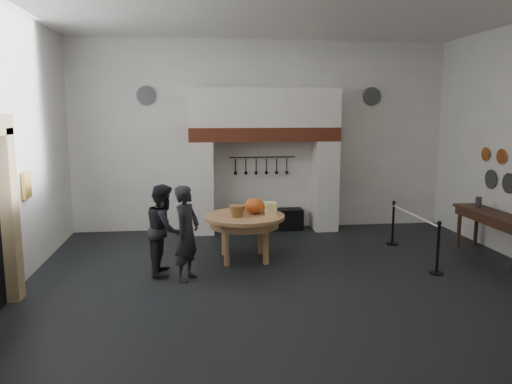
{
  "coord_description": "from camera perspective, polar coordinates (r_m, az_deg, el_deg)",
  "views": [
    {
      "loc": [
        -1.62,
        -7.95,
        2.83
      ],
      "look_at": [
        -0.5,
        1.16,
        1.35
      ],
      "focal_mm": 35.0,
      "sensor_mm": 36.0,
      "label": 1
    }
  ],
  "objects": [
    {
      "name": "floor",
      "position": [
        8.59,
        4.3,
        -10.1
      ],
      "size": [
        9.0,
        8.0,
        0.02
      ],
      "primitive_type": "cube",
      "color": "black",
      "rests_on": "ground"
    },
    {
      "name": "ceiling",
      "position": [
        8.28,
        4.7,
        20.77
      ],
      "size": [
        9.0,
        8.0,
        0.02
      ],
      "primitive_type": "cube",
      "color": "silver",
      "rests_on": "wall_back"
    },
    {
      "name": "wall_back",
      "position": [
        12.07,
        0.68,
        6.41
      ],
      "size": [
        9.0,
        0.02,
        4.5
      ],
      "primitive_type": "cube",
      "color": "white",
      "rests_on": "floor"
    },
    {
      "name": "wall_front",
      "position": [
        4.31,
        15.15,
        1.11
      ],
      "size": [
        9.0,
        0.02,
        4.5
      ],
      "primitive_type": "cube",
      "color": "white",
      "rests_on": "floor"
    },
    {
      "name": "wall_left",
      "position": [
        8.47,
        -26.97,
        4.25
      ],
      "size": [
        0.02,
        8.0,
        4.5
      ],
      "primitive_type": "cube",
      "color": "white",
      "rests_on": "floor"
    },
    {
      "name": "chimney_pier_left",
      "position": [
        11.73,
        -6.25,
        0.51
      ],
      "size": [
        0.55,
        0.7,
        2.15
      ],
      "primitive_type": "cube",
      "color": "silver",
      "rests_on": "floor"
    },
    {
      "name": "chimney_pier_right",
      "position": [
        12.13,
        7.82,
        0.76
      ],
      "size": [
        0.55,
        0.7,
        2.15
      ],
      "primitive_type": "cube",
      "color": "silver",
      "rests_on": "floor"
    },
    {
      "name": "hearth_brick_band",
      "position": [
        11.72,
        0.92,
        6.62
      ],
      "size": [
        3.5,
        0.72,
        0.32
      ],
      "primitive_type": "cube",
      "color": "#9E442B",
      "rests_on": "chimney_pier_left"
    },
    {
      "name": "chimney_hood",
      "position": [
        11.71,
        0.92,
        9.6
      ],
      "size": [
        3.5,
        0.7,
        0.9
      ],
      "primitive_type": "cube",
      "color": "silver",
      "rests_on": "hearth_brick_band"
    },
    {
      "name": "iron_range",
      "position": [
        12.06,
        0.85,
        -3.19
      ],
      "size": [
        1.9,
        0.45,
        0.5
      ],
      "primitive_type": "cube",
      "color": "black",
      "rests_on": "floor"
    },
    {
      "name": "utensil_rail",
      "position": [
        12.03,
        0.73,
        4.01
      ],
      "size": [
        1.6,
        0.02,
        0.02
      ],
      "primitive_type": "cylinder",
      "rotation": [
        0.0,
        1.57,
        0.0
      ],
      "color": "black",
      "rests_on": "wall_back"
    },
    {
      "name": "door_jamb_far",
      "position": [
        8.27,
        -26.41,
        -2.46
      ],
      "size": [
        0.22,
        0.3,
        2.6
      ],
      "primitive_type": "cube",
      "color": "tan",
      "rests_on": "floor"
    },
    {
      "name": "wall_plaque",
      "position": [
        9.28,
        -24.73,
        0.7
      ],
      "size": [
        0.05,
        0.34,
        0.44
      ],
      "primitive_type": "cube",
      "color": "gold",
      "rests_on": "wall_left"
    },
    {
      "name": "work_table",
      "position": [
        9.56,
        -1.34,
        -2.85
      ],
      "size": [
        1.95,
        1.95,
        0.07
      ],
      "primitive_type": "cylinder",
      "rotation": [
        0.0,
        0.0,
        0.32
      ],
      "color": "tan",
      "rests_on": "floor"
    },
    {
      "name": "pumpkin",
      "position": [
        9.64,
        -0.22,
        -1.6
      ],
      "size": [
        0.36,
        0.36,
        0.31
      ],
      "primitive_type": "ellipsoid",
      "color": "#D3561D",
      "rests_on": "work_table"
    },
    {
      "name": "cheese_block_big",
      "position": [
        9.54,
        1.68,
        -1.93
      ],
      "size": [
        0.22,
        0.22,
        0.24
      ],
      "primitive_type": "cube",
      "color": "#F9E495",
      "rests_on": "work_table"
    },
    {
      "name": "cheese_block_small",
      "position": [
        9.83,
        1.3,
        -1.71
      ],
      "size": [
        0.18,
        0.18,
        0.2
      ],
      "primitive_type": "cube",
      "color": "#FCE397",
      "rests_on": "work_table"
    },
    {
      "name": "wicker_basket",
      "position": [
        9.37,
        -2.16,
        -2.2
      ],
      "size": [
        0.4,
        0.4,
        0.22
      ],
      "primitive_type": "cone",
      "rotation": [
        3.14,
        0.0,
        0.32
      ],
      "color": "olive",
      "rests_on": "work_table"
    },
    {
      "name": "bread_loaf",
      "position": [
        9.87,
        -2.12,
        -1.88
      ],
      "size": [
        0.31,
        0.18,
        0.13
      ],
      "primitive_type": "ellipsoid",
      "color": "#A4733A",
      "rests_on": "work_table"
    },
    {
      "name": "visitor_near",
      "position": [
        8.5,
        -7.92,
        -4.68
      ],
      "size": [
        0.62,
        0.7,
        1.62
      ],
      "primitive_type": "imported",
      "rotation": [
        0.0,
        0.0,
        1.08
      ],
      "color": "black",
      "rests_on": "floor"
    },
    {
      "name": "visitor_far",
      "position": [
        8.91,
        -10.46,
        -4.2
      ],
      "size": [
        0.62,
        0.79,
        1.59
      ],
      "primitive_type": "imported",
      "rotation": [
        0.0,
        0.0,
        1.54
      ],
      "color": "black",
      "rests_on": "floor"
    },
    {
      "name": "side_table",
      "position": [
        10.63,
        25.69,
        -2.38
      ],
      "size": [
        0.55,
        2.2,
        0.06
      ],
      "primitive_type": "cube",
      "color": "#3B2115",
      "rests_on": "floor"
    },
    {
      "name": "pewter_jug",
      "position": [
        11.11,
        24.08,
        -1.07
      ],
      "size": [
        0.12,
        0.12,
        0.22
      ],
      "primitive_type": "cylinder",
      "color": "#504F54",
      "rests_on": "side_table"
    },
    {
      "name": "copper_pan_c",
      "position": [
        11.1,
        26.25,
        3.68
      ],
      "size": [
        0.03,
        0.3,
        0.3
      ],
      "primitive_type": "cylinder",
      "rotation": [
        0.0,
        1.57,
        0.0
      ],
      "color": "#C6662D",
      "rests_on": "wall_right"
    },
    {
      "name": "copper_pan_d",
      "position": [
        11.57,
        24.77,
        3.96
      ],
      "size": [
        0.03,
        0.28,
        0.28
      ],
      "primitive_type": "cylinder",
      "rotation": [
        0.0,
        1.57,
        0.0
      ],
      "color": "#C6662D",
      "rests_on": "wall_right"
    },
    {
      "name": "pewter_plate_mid",
      "position": [
        10.91,
        26.92,
        0.9
      ],
      "size": [
        0.03,
        0.4,
        0.4
      ],
      "primitive_type": "cylinder",
      "rotation": [
        0.0,
        1.57,
        0.0
      ],
      "color": "#4C4C51",
      "rests_on": "wall_right"
    },
    {
      "name": "pewter_plate_right",
      "position": [
        11.4,
        25.26,
        1.34
      ],
      "size": [
        0.03,
        0.4,
        0.4
      ],
      "primitive_type": "cylinder",
      "rotation": [
        0.0,
        1.57,
        0.0
      ],
      "color": "#4C4C51",
      "rests_on": "wall_right"
    },
    {
      "name": "pewter_plate_back_left",
      "position": [
        11.96,
        -12.44,
        10.73
      ],
      "size": [
        0.44,
        0.03,
        0.44
      ],
      "primitive_type": "cylinder",
      "rotation": [
        1.57,
        0.0,
        0.0
      ],
      "color": "#4C4C51",
      "rests_on": "wall_back"
    },
    {
      "name": "pewter_plate_back_right",
      "position": [
        12.67,
        13.12,
        10.6
      ],
      "size": [
        0.44,
        0.03,
        0.44
      ],
      "primitive_type": "cylinder",
      "rotation": [
        1.57,
        0.0,
        0.0
      ],
      "color": "#4C4C51",
      "rests_on": "wall_back"
    },
    {
      "name": "barrier_post_near",
      "position": [
        9.34,
        20.06,
        -6.16
      ],
      "size": [
        0.05,
        0.05,
        0.9
      ],
      "primitive_type": "cylinder",
      "color": "black",
      "rests_on": "floor"
    },
    {
      "name": "barrier_post_far",
      "position": [
        11.1,
        15.39,
        -3.55
      ],
      "size": [
        0.05,
        0.05,
        0.9
      ],
      "primitive_type": "cylinder",
      "color": "black",
      "rests_on": "floor"
    },
    {
      "name": "barrier_rope",
      "position": [
        10.13,
        17.63,
        -2.55
      ],
      "size": [
        0.04,
        2.0,
        0.04
      ],
      "primitive_type": "cylinder",
      "rotation": [
        1.57,
        0.0,
        0.0
      ],
      "color": "silver",
      "rests_on": "barrier_post_near"
    }
  ]
}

